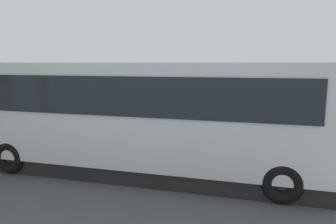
{
  "coord_description": "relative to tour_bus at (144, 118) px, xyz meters",
  "views": [
    {
      "loc": [
        -2.1,
        12.77,
        3.24
      ],
      "look_at": [
        2.2,
        -0.1,
        1.1
      ],
      "focal_mm": 33.21,
      "sensor_mm": 36.0,
      "label": 1
    }
  ],
  "objects": [
    {
      "name": "spectator_left",
      "position": [
        -0.31,
        -2.75,
        -0.56
      ],
      "size": [
        0.58,
        0.33,
        1.81
      ],
      "color": "black",
      "rests_on": "ground_plane"
    },
    {
      "name": "ground_plane",
      "position": [
        -1.4,
        -4.53,
        -1.65
      ],
      "size": [
        80.0,
        80.0,
        0.0
      ],
      "primitive_type": "plane",
      "color": "#4C4C51"
    },
    {
      "name": "spectator_far_left",
      "position": [
        -1.53,
        -2.33,
        -0.57
      ],
      "size": [
        0.58,
        0.37,
        1.8
      ],
      "color": "#473823",
      "rests_on": "ground_plane"
    },
    {
      "name": "bay_line_b",
      "position": [
        -3.08,
        -6.45,
        -1.64
      ],
      "size": [
        0.25,
        3.56,
        0.01
      ],
      "color": "white",
      "rests_on": "ground_plane"
    },
    {
      "name": "bay_line_e",
      "position": [
        4.63,
        -6.45,
        -1.64
      ],
      "size": [
        0.25,
        3.63,
        0.01
      ],
      "color": "white",
      "rests_on": "ground_plane"
    },
    {
      "name": "traffic_cone",
      "position": [
        0.54,
        -6.69,
        -1.34
      ],
      "size": [
        0.34,
        0.34,
        0.63
      ],
      "color": "orange",
      "rests_on": "ground_plane"
    },
    {
      "name": "spectator_centre",
      "position": [
        0.56,
        -2.58,
        -0.61
      ],
      "size": [
        0.57,
        0.38,
        1.74
      ],
      "color": "black",
      "rests_on": "ground_plane"
    },
    {
      "name": "spectator_right",
      "position": [
        1.73,
        -2.67,
        -0.66
      ],
      "size": [
        0.57,
        0.32,
        1.66
      ],
      "color": "#473823",
      "rests_on": "ground_plane"
    },
    {
      "name": "parked_motorcycle_silver",
      "position": [
        0.73,
        -1.86,
        -1.16
      ],
      "size": [
        2.05,
        0.58,
        0.99
      ],
      "color": "black",
      "rests_on": "ground_plane"
    },
    {
      "name": "stunt_motorcycle",
      "position": [
        2.92,
        -7.12,
        -1.03
      ],
      "size": [
        1.99,
        0.85,
        1.23
      ],
      "color": "black",
      "rests_on": "ground_plane"
    },
    {
      "name": "tour_bus",
      "position": [
        0.0,
        0.0,
        0.0
      ],
      "size": [
        10.93,
        3.06,
        3.25
      ],
      "color": "silver",
      "rests_on": "ground_plane"
    },
    {
      "name": "bay_line_c",
      "position": [
        -0.51,
        -6.45,
        -1.64
      ],
      "size": [
        0.27,
        4.07,
        0.01
      ],
      "color": "white",
      "rests_on": "ground_plane"
    },
    {
      "name": "bay_line_a",
      "position": [
        -5.66,
        -6.45,
        -1.64
      ],
      "size": [
        0.25,
        3.59,
        0.01
      ],
      "color": "white",
      "rests_on": "ground_plane"
    },
    {
      "name": "bay_line_d",
      "position": [
        2.06,
        -6.45,
        -1.64
      ],
      "size": [
        0.26,
        3.66,
        0.01
      ],
      "color": "white",
      "rests_on": "ground_plane"
    }
  ]
}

